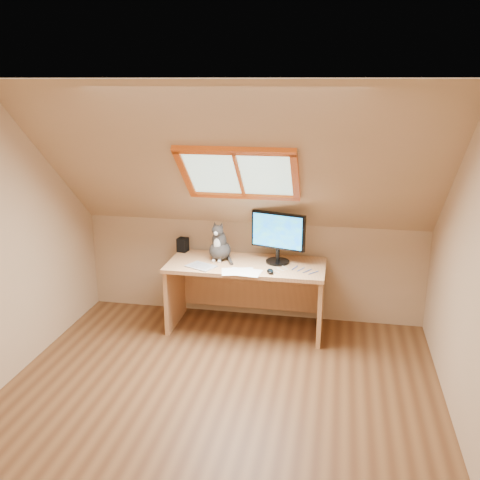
# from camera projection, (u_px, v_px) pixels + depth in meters

# --- Properties ---
(ground) EXTENTS (3.50, 3.50, 0.00)m
(ground) POSITION_uv_depth(u_px,v_px,m) (214.00, 408.00, 4.06)
(ground) COLOR brown
(ground) RESTS_ON ground
(room_shell) EXTENTS (3.52, 3.52, 2.41)m
(room_shell) POSITION_uv_depth(u_px,v_px,m) (207.00, 230.00, 3.56)
(room_shell) COLOR tan
(room_shell) RESTS_ON ground
(desk) EXTENTS (1.52, 0.66, 0.69)m
(desk) POSITION_uv_depth(u_px,v_px,m) (247.00, 282.00, 5.28)
(desk) COLOR tan
(desk) RESTS_ON ground
(monitor) EXTENTS (0.53, 0.23, 0.50)m
(monitor) POSITION_uv_depth(u_px,v_px,m) (278.00, 234.00, 5.09)
(monitor) COLOR black
(monitor) RESTS_ON desk
(cat) EXTENTS (0.25, 0.28, 0.39)m
(cat) POSITION_uv_depth(u_px,v_px,m) (220.00, 246.00, 5.23)
(cat) COLOR #3A3633
(cat) RESTS_ON desk
(desk_speaker) EXTENTS (0.11, 0.11, 0.14)m
(desk_speaker) POSITION_uv_depth(u_px,v_px,m) (183.00, 245.00, 5.50)
(desk_speaker) COLOR black
(desk_speaker) RESTS_ON desk
(graphics_tablet) EXTENTS (0.32, 0.28, 0.01)m
(graphics_tablet) POSITION_uv_depth(u_px,v_px,m) (201.00, 266.00, 5.06)
(graphics_tablet) COLOR #B2B2B7
(graphics_tablet) RESTS_ON desk
(mouse) EXTENTS (0.08, 0.12, 0.03)m
(mouse) POSITION_uv_depth(u_px,v_px,m) (270.00, 271.00, 4.90)
(mouse) COLOR black
(mouse) RESTS_ON desk
(papers) EXTENTS (0.33, 0.27, 0.00)m
(papers) POSITION_uv_depth(u_px,v_px,m) (235.00, 272.00, 4.92)
(papers) COLOR white
(papers) RESTS_ON desk
(cables) EXTENTS (0.51, 0.26, 0.01)m
(cables) POSITION_uv_depth(u_px,v_px,m) (294.00, 270.00, 4.96)
(cables) COLOR silver
(cables) RESTS_ON desk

